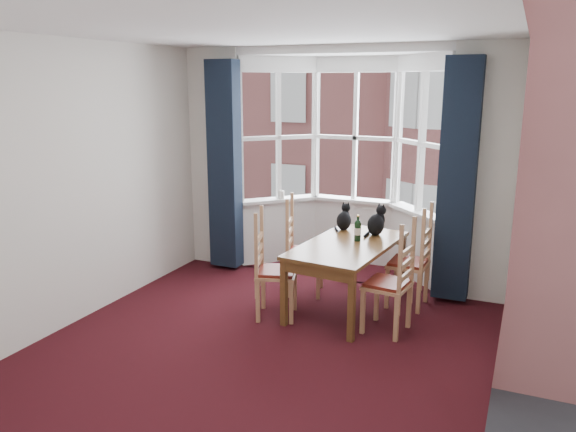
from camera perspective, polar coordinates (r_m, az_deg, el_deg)
The scene contains 21 objects.
floor at distance 5.16m, azimuth -3.70°, elevation -14.08°, with size 4.50×4.50×0.00m, color black.
ceiling at distance 4.59m, azimuth -4.26°, elevation 18.62°, with size 4.50×4.50×0.00m, color white.
wall_left at distance 5.86m, azimuth -21.62°, elevation 2.85°, with size 4.50×4.50×0.00m, color silver.
wall_right at distance 4.18m, azimuth 21.21°, elevation -1.12°, with size 4.50×4.50×0.00m, color silver.
wall_near at distance 2.95m, azimuth -24.64°, elevation -7.34°, with size 4.00×4.00×0.00m, color silver.
wall_back_pier_left at distance 7.41m, azimuth -7.31°, elevation 5.75°, with size 0.70×0.12×2.80m, color silver.
wall_back_pier_right at distance 6.40m, azimuth 19.08°, elevation 3.89°, with size 0.70×0.12×2.80m, color silver.
bay_window at distance 7.20m, azimuth 6.21°, elevation 5.55°, with size 2.76×0.94×2.80m.
curtain_left at distance 7.15m, azimuth -6.45°, elevation 5.08°, with size 0.38×0.22×2.60m, color black.
curtain_right at distance 6.25m, azimuth 16.81°, elevation 3.38°, with size 0.38×0.22×2.60m, color black.
dining_table at distance 5.98m, azimuth 6.11°, elevation -3.49°, with size 0.99×1.63×0.73m.
chair_left_near at distance 5.80m, azimuth -2.05°, elevation -5.77°, with size 0.51×0.52×0.92m.
chair_left_far at distance 6.44m, azimuth 0.95°, elevation -3.78°, with size 0.49×0.51×0.92m.
chair_right_near at distance 5.52m, azimuth 10.94°, elevation -7.07°, with size 0.45×0.47×0.92m.
chair_right_far at distance 6.19m, azimuth 12.93°, elevation -4.88°, with size 0.42×0.44×0.92m.
cat_left at distance 6.47m, azimuth 5.73°, elevation -0.32°, with size 0.18×0.24×0.32m.
cat_right at distance 6.29m, azimuth 8.97°, elevation -0.70°, with size 0.27×0.30×0.36m.
wine_bottle at distance 6.02m, azimuth 7.09°, elevation -1.38°, with size 0.07×0.07×0.28m.
candle_tall at distance 7.44m, azimuth -0.60°, elevation 2.17°, with size 0.06×0.06×0.11m, color white.
street at distance 37.32m, azimuth 19.64°, elevation -0.26°, with size 80.00×80.00×0.00m, color #333335.
tenement_building at distance 18.21m, azimuth 17.11°, elevation 10.45°, with size 18.40×7.80×15.20m.
Camera 1 is at (2.12, -4.05, 2.39)m, focal length 35.00 mm.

